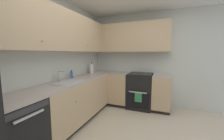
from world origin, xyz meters
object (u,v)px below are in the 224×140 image
(oven_range, at_px, (140,90))
(soap_bottle, at_px, (72,75))
(paper_towel_roll, at_px, (92,68))
(dishwasher, at_px, (14,136))

(oven_range, xyz_separation_m, soap_bottle, (-1.16, 1.29, 0.52))
(soap_bottle, relative_size, paper_towel_roll, 0.55)
(dishwasher, height_order, oven_range, oven_range)
(soap_bottle, xyz_separation_m, paper_towel_roll, (0.82, -0.02, 0.05))
(oven_range, height_order, soap_bottle, soap_bottle)
(oven_range, relative_size, paper_towel_roll, 3.40)
(paper_towel_roll, bearing_deg, oven_range, -75.19)
(dishwasher, distance_m, soap_bottle, 1.49)
(paper_towel_roll, bearing_deg, dishwasher, -175.83)
(paper_towel_roll, bearing_deg, soap_bottle, 178.61)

